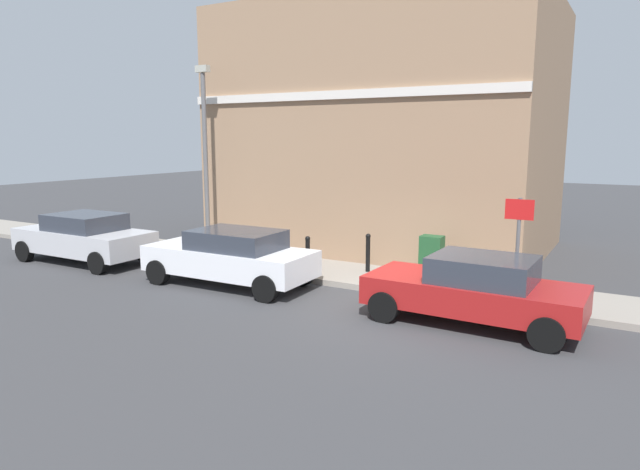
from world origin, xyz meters
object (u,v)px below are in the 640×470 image
(car_silver, at_px, (84,237))
(lamppost, at_px, (205,151))
(street_sign, at_px, (518,234))
(car_red, at_px, (475,289))
(bollard_near_cabinet, at_px, (368,251))
(bollard_far_kerb, at_px, (308,254))
(utility_cabinet, at_px, (431,260))
(car_white, at_px, (231,256))

(car_silver, relative_size, lamppost, 0.77)
(street_sign, bearing_deg, car_red, 161.95)
(car_red, relative_size, street_sign, 1.85)
(car_silver, xyz_separation_m, street_sign, (1.61, -12.21, 0.89))
(car_silver, bearing_deg, bollard_near_cabinet, -162.94)
(lamppost, bearing_deg, bollard_far_kerb, -104.49)
(utility_cabinet, xyz_separation_m, bollard_far_kerb, (-1.04, 3.01, 0.02))
(bollard_near_cabinet, height_order, lamppost, lamppost)
(bollard_far_kerb, bearing_deg, bollard_near_cabinet, -46.58)
(car_silver, xyz_separation_m, lamppost, (2.57, -2.62, 2.53))
(utility_cabinet, relative_size, bollard_near_cabinet, 1.11)
(car_white, relative_size, lamppost, 0.78)
(car_silver, bearing_deg, street_sign, -172.89)
(car_red, height_order, utility_cabinet, car_red)
(street_sign, bearing_deg, bollard_far_kerb, 91.87)
(car_red, xyz_separation_m, utility_cabinet, (2.38, 1.71, -0.05))
(bollard_far_kerb, bearing_deg, lamppost, 75.51)
(utility_cabinet, distance_m, street_sign, 2.57)
(car_silver, distance_m, street_sign, 12.35)
(street_sign, bearing_deg, utility_cabinet, 68.49)
(car_white, bearing_deg, bollard_far_kerb, -137.09)
(car_red, bearing_deg, lamppost, -13.83)
(car_red, relative_size, bollard_near_cabinet, 4.10)
(car_silver, bearing_deg, utility_cabinet, -166.48)
(street_sign, height_order, lamppost, lamppost)
(bollard_near_cabinet, bearing_deg, bollard_far_kerb, 133.42)
(car_silver, xyz_separation_m, utility_cabinet, (2.48, -10.00, -0.09))
(car_red, relative_size, car_white, 0.96)
(car_red, bearing_deg, utility_cabinet, -52.87)
(car_silver, height_order, lamppost, lamppost)
(car_white, relative_size, street_sign, 1.94)
(bollard_far_kerb, xyz_separation_m, lamppost, (1.13, 4.38, 2.60))
(bollard_near_cabinet, distance_m, lamppost, 6.15)
(lamppost, bearing_deg, utility_cabinet, -90.71)
(car_white, bearing_deg, street_sign, -168.03)
(utility_cabinet, distance_m, bollard_far_kerb, 3.18)
(car_white, xyz_separation_m, car_silver, (-0.05, 5.56, 0.01))
(car_red, relative_size, lamppost, 0.75)
(car_silver, xyz_separation_m, bollard_near_cabinet, (2.58, -8.20, -0.06))
(utility_cabinet, bearing_deg, car_red, -144.24)
(car_white, height_order, street_sign, street_sign)
(bollard_near_cabinet, bearing_deg, street_sign, -103.59)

